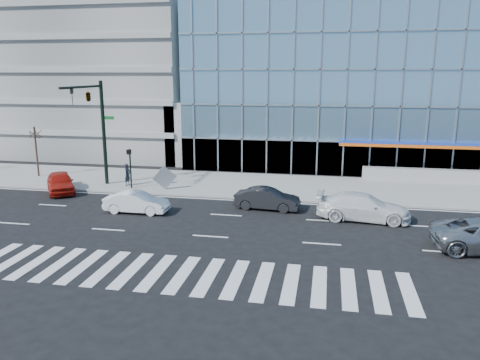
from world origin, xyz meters
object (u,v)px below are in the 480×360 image
object	(u,v)px
street_tree_near	(35,133)
white_sedan	(137,202)
tilted_panel	(165,178)
pedestrian	(128,175)
dark_sedan	(267,199)
traffic_signal	(93,108)
white_suv	(363,207)
red_sedan	(60,182)
ped_signal_post	(130,162)

from	to	relation	value
street_tree_near	white_sedan	bearing A→B (deg)	-33.11
white_sedan	tilted_panel	distance (m)	5.51
pedestrian	dark_sedan	bearing A→B (deg)	-100.06
white_sedan	dark_sedan	bearing A→B (deg)	-74.55
pedestrian	tilted_panel	bearing A→B (deg)	-93.73
traffic_signal	white_sedan	size ratio (longest dim) A/B	1.95
white_suv	red_sedan	bearing A→B (deg)	86.58
traffic_signal	dark_sedan	world-z (taller)	traffic_signal
white_suv	pedestrian	world-z (taller)	pedestrian
street_tree_near	red_sedan	size ratio (longest dim) A/B	0.95
white_suv	tilted_panel	size ratio (longest dim) A/B	4.28
white_suv	red_sedan	distance (m)	21.91
dark_sedan	tilted_panel	size ratio (longest dim) A/B	3.27
white_suv	pedestrian	bearing A→B (deg)	77.34
white_sedan	pedestrian	bearing A→B (deg)	27.99
traffic_signal	white_sedan	distance (m)	9.14
street_tree_near	tilted_panel	bearing A→B (deg)	-11.60
street_tree_near	dark_sedan	size ratio (longest dim) A/B	1.00
street_tree_near	white_sedan	distance (m)	14.97
street_tree_near	tilted_panel	distance (m)	12.73
white_sedan	red_sedan	size ratio (longest dim) A/B	0.92
traffic_signal	white_sedan	world-z (taller)	traffic_signal
traffic_signal	ped_signal_post	bearing A→B (deg)	8.52
red_sedan	pedestrian	world-z (taller)	pedestrian
white_suv	white_sedan	distance (m)	14.14
ped_signal_post	pedestrian	distance (m)	1.51
street_tree_near	white_suv	distance (m)	27.40
red_sedan	tilted_panel	distance (m)	7.76
pedestrian	tilted_panel	world-z (taller)	tilted_panel
ped_signal_post	red_sedan	bearing A→B (deg)	-161.66
tilted_panel	ped_signal_post	bearing A→B (deg)	153.00
dark_sedan	pedestrian	world-z (taller)	pedestrian
dark_sedan	pedestrian	xyz separation A→B (m)	(-11.46, 3.94, 0.31)
white_sedan	street_tree_near	bearing A→B (deg)	56.47
red_sedan	pedestrian	xyz separation A→B (m)	(4.28, 2.41, 0.24)
white_suv	tilted_panel	distance (m)	14.84
traffic_signal	street_tree_near	xyz separation A→B (m)	(-7.00, 2.93, -2.39)
ped_signal_post	white_sedan	distance (m)	6.28
white_suv	red_sedan	world-z (taller)	white_suv
tilted_panel	dark_sedan	bearing A→B (deg)	-49.58
white_suv	dark_sedan	world-z (taller)	white_suv
pedestrian	red_sedan	bearing A→B (deg)	128.31
ped_signal_post	street_tree_near	size ratio (longest dim) A/B	0.71
street_tree_near	ped_signal_post	bearing A→B (deg)	-15.06
dark_sedan	pedestrian	size ratio (longest dim) A/B	2.48
traffic_signal	dark_sedan	xyz separation A→B (m)	(13.35, -2.77, -5.46)
pedestrian	white_sedan	bearing A→B (deg)	-142.70
white_suv	tilted_panel	world-z (taller)	tilted_panel
street_tree_near	pedestrian	xyz separation A→B (m)	(8.89, -1.76, -2.77)
white_sedan	pedestrian	distance (m)	7.10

